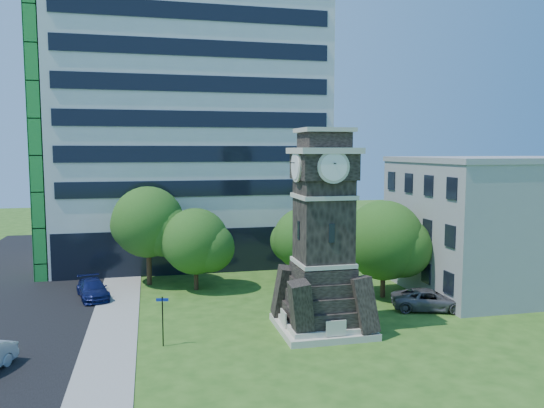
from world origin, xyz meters
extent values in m
plane|color=#295317|center=(0.00, 0.00, 0.00)|extent=(160.00, 160.00, 0.00)
cube|color=gray|center=(-9.50, 5.00, 0.03)|extent=(3.00, 70.00, 0.06)
cube|color=beige|center=(3.00, 2.00, 0.20)|extent=(5.40, 5.40, 0.40)
cube|color=beige|center=(3.00, 2.00, 0.55)|extent=(4.80, 4.80, 0.30)
cube|color=black|center=(3.00, 2.00, 7.20)|extent=(3.00, 3.00, 6.40)
cube|color=beige|center=(3.00, 2.00, 4.20)|extent=(3.25, 3.25, 0.25)
cube|color=beige|center=(3.00, 2.00, 8.20)|extent=(3.25, 3.25, 0.25)
cube|color=black|center=(3.00, 0.48, 6.20)|extent=(0.35, 0.08, 1.10)
cube|color=black|center=(3.00, 2.00, 10.00)|extent=(3.30, 3.30, 1.60)
cube|color=beige|center=(3.00, 2.00, 10.90)|extent=(3.70, 3.70, 0.35)
cylinder|color=white|center=(3.00, 0.23, 10.00)|extent=(1.56, 0.06, 1.56)
cylinder|color=white|center=(1.23, 2.00, 10.00)|extent=(0.06, 1.56, 1.56)
cube|color=black|center=(3.00, 2.00, 11.50)|extent=(2.60, 2.60, 0.90)
cube|color=beige|center=(3.00, 2.00, 12.10)|extent=(3.00, 3.00, 0.25)
cube|color=white|center=(-3.00, 26.00, 14.00)|extent=(25.00, 15.00, 28.00)
cube|color=black|center=(-3.00, 18.80, 2.00)|extent=(24.50, 0.80, 4.00)
cube|color=#929497|center=(20.00, 8.00, 5.00)|extent=(15.00, 12.00, 10.00)
cube|color=#929497|center=(20.00, 8.00, 10.20)|extent=(15.20, 12.20, 0.40)
imported|color=#121B52|center=(-11.38, 12.46, 0.68)|extent=(2.99, 5.03, 1.37)
imported|color=#55555B|center=(11.45, 4.17, 0.71)|extent=(5.59, 3.79, 1.42)
cube|color=black|center=(3.99, 1.03, 0.36)|extent=(0.06, 0.46, 0.72)
cube|color=black|center=(5.73, 1.03, 0.36)|extent=(0.06, 0.46, 0.72)
cube|color=black|center=(4.86, 1.03, 0.46)|extent=(1.85, 0.49, 0.04)
cube|color=black|center=(4.86, 1.25, 0.75)|extent=(1.85, 0.04, 0.41)
cylinder|color=black|center=(-6.56, 1.40, 1.42)|extent=(0.07, 0.07, 2.83)
cube|color=navy|center=(-6.56, 1.40, 2.66)|extent=(0.68, 0.05, 0.17)
cylinder|color=#332114|center=(-7.28, 15.59, 1.50)|extent=(0.41, 0.41, 3.00)
sphere|color=#2B5118|center=(-7.28, 15.59, 5.16)|extent=(5.76, 5.76, 5.76)
sphere|color=#2B5118|center=(-6.13, 15.01, 4.58)|extent=(4.32, 4.32, 4.32)
sphere|color=#2B5118|center=(-8.29, 16.31, 4.83)|extent=(4.03, 4.03, 4.03)
cylinder|color=#332114|center=(-3.70, 13.08, 1.12)|extent=(0.35, 0.35, 2.24)
sphere|color=#1D5A1A|center=(-3.70, 13.08, 3.86)|extent=(5.18, 5.18, 5.18)
sphere|color=#1D5A1A|center=(-2.66, 12.56, 3.43)|extent=(3.88, 3.88, 3.88)
sphere|color=#1D5A1A|center=(-4.60, 13.73, 3.61)|extent=(3.63, 3.63, 3.63)
cylinder|color=#332114|center=(5.11, 13.02, 1.08)|extent=(0.37, 0.37, 2.17)
sphere|color=#235118|center=(5.11, 13.02, 3.74)|extent=(5.10, 5.10, 5.10)
sphere|color=#235118|center=(6.13, 12.51, 3.31)|extent=(3.83, 3.83, 3.83)
sphere|color=#235118|center=(4.22, 13.66, 3.50)|extent=(3.57, 3.57, 3.57)
cylinder|color=#332114|center=(9.69, 7.86, 1.25)|extent=(0.36, 0.36, 2.50)
sphere|color=#2F641E|center=(9.69, 7.86, 4.31)|extent=(5.91, 5.91, 5.91)
sphere|color=#2F641E|center=(10.87, 7.26, 3.82)|extent=(4.43, 4.43, 4.43)
sphere|color=#2F641E|center=(8.65, 8.59, 4.03)|extent=(4.14, 4.14, 4.14)
camera|label=1|loc=(-7.10, -27.94, 10.95)|focal=35.00mm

